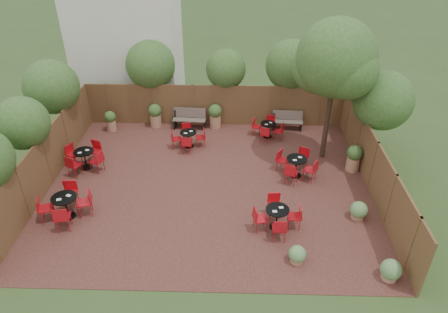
{
  "coord_description": "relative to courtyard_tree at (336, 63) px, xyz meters",
  "views": [
    {
      "loc": [
        0.94,
        -12.63,
        9.28
      ],
      "look_at": [
        0.56,
        0.5,
        1.0
      ],
      "focal_mm": 33.11,
      "sensor_mm": 36.0,
      "label": 1
    }
  ],
  "objects": [
    {
      "name": "fence_left",
      "position": [
        -10.63,
        -2.19,
        -3.1
      ],
      "size": [
        0.08,
        10.0,
        2.0
      ],
      "primitive_type": "cube",
      "color": "brown",
      "rests_on": "ground"
    },
    {
      "name": "park_bench_left",
      "position": [
        -5.81,
        2.44,
        -3.6
      ],
      "size": [
        1.55,
        0.61,
        0.94
      ],
      "rotation": [
        0.0,
        0.0,
        -0.08
      ],
      "color": "brown",
      "rests_on": "courtyard_paving"
    },
    {
      "name": "bistro_tables",
      "position": [
        -5.41,
        -1.81,
        -3.64
      ],
      "size": [
        9.99,
        7.59,
        0.96
      ],
      "color": "black",
      "rests_on": "courtyard_paving"
    },
    {
      "name": "ground",
      "position": [
        -4.63,
        -2.19,
        -4.1
      ],
      "size": [
        80.0,
        80.0,
        0.0
      ],
      "primitive_type": "plane",
      "color": "#354F23",
      "rests_on": "ground"
    },
    {
      "name": "low_shrubs",
      "position": [
        0.04,
        -5.46,
        -3.78
      ],
      "size": [
        3.13,
        3.22,
        0.65
      ],
      "color": "#A26F51",
      "rests_on": "courtyard_paving"
    },
    {
      "name": "overhang_foliage",
      "position": [
        -5.83,
        0.88,
        -1.45
      ],
      "size": [
        15.47,
        10.51,
        2.36
      ],
      "color": "#2E521A",
      "rests_on": "ground"
    },
    {
      "name": "planters",
      "position": [
        -4.72,
        1.51,
        -3.49
      ],
      "size": [
        11.01,
        4.11,
        1.15
      ],
      "color": "#A26F51",
      "rests_on": "courtyard_paving"
    },
    {
      "name": "neighbour_building",
      "position": [
        -9.13,
        5.81,
        -0.1
      ],
      "size": [
        5.0,
        4.0,
        8.0
      ],
      "primitive_type": "cube",
      "color": "silver",
      "rests_on": "ground"
    },
    {
      "name": "courtyard_paving",
      "position": [
        -4.63,
        -2.19,
        -4.09
      ],
      "size": [
        12.0,
        10.0,
        0.02
      ],
      "primitive_type": "cube",
      "color": "#3A1C17",
      "rests_on": "ground"
    },
    {
      "name": "fence_back",
      "position": [
        -4.63,
        2.81,
        -3.1
      ],
      "size": [
        12.0,
        0.08,
        2.0
      ],
      "primitive_type": "cube",
      "color": "brown",
      "rests_on": "ground"
    },
    {
      "name": "fence_right",
      "position": [
        1.37,
        -2.19,
        -3.1
      ],
      "size": [
        0.08,
        10.0,
        2.0
      ],
      "primitive_type": "cube",
      "color": "brown",
      "rests_on": "ground"
    },
    {
      "name": "courtyard_tree",
      "position": [
        0.0,
        0.0,
        0.0
      ],
      "size": [
        3.02,
        2.96,
        5.74
      ],
      "rotation": [
        0.0,
        0.0,
        0.17
      ],
      "color": "black",
      "rests_on": "courtyard_paving"
    },
    {
      "name": "park_bench_right",
      "position": [
        -1.22,
        2.43,
        -3.64
      ],
      "size": [
        1.42,
        0.53,
        0.86
      ],
      "rotation": [
        0.0,
        0.0,
        -0.06
      ],
      "color": "brown",
      "rests_on": "courtyard_paving"
    }
  ]
}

